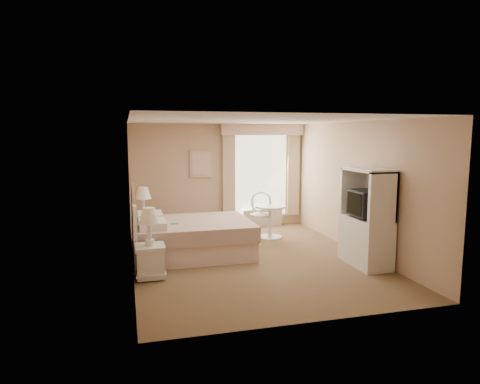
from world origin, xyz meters
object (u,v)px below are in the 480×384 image
object	(u,v)px
armoire	(366,225)
round_table	(270,216)
cafe_chair	(261,211)
nightstand_far	(144,222)
bed	(186,236)
nightstand_near	(150,252)

from	to	relation	value
armoire	round_table	bearing A→B (deg)	112.92
round_table	cafe_chair	xyz separation A→B (m)	(-0.16, 0.16, 0.10)
nightstand_far	cafe_chair	bearing A→B (deg)	-3.69
bed	cafe_chair	world-z (taller)	bed
bed	nightstand_far	size ratio (longest dim) A/B	1.88
armoire	nightstand_near	bearing A→B (deg)	175.87
nightstand_near	nightstand_far	size ratio (longest dim) A/B	0.96
nightstand_near	armoire	xyz separation A→B (m)	(3.65, -0.26, 0.28)
bed	cafe_chair	size ratio (longest dim) A/B	2.19
nightstand_near	cafe_chair	bearing A→B (deg)	40.67
bed	nightstand_near	bearing A→B (deg)	-122.57
nightstand_near	round_table	size ratio (longest dim) A/B	1.55
round_table	cafe_chair	size ratio (longest dim) A/B	0.72
nightstand_near	round_table	xyz separation A→B (m)	(2.69, 2.01, 0.06)
nightstand_far	round_table	world-z (taller)	nightstand_far
round_table	cafe_chair	bearing A→B (deg)	135.56
nightstand_near	nightstand_far	distance (m)	2.33
cafe_chair	armoire	bearing A→B (deg)	-44.81
nightstand_near	nightstand_far	world-z (taller)	nightstand_far
bed	nightstand_far	xyz separation A→B (m)	(-0.72, 1.20, 0.07)
bed	round_table	world-z (taller)	bed
cafe_chair	nightstand_far	bearing A→B (deg)	-163.30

